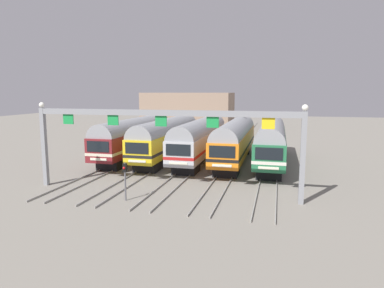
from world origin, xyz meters
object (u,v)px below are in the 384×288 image
Objects in this scene: commuter_train_maroon at (136,135)px; catenary_gantry at (161,126)px; yard_signal_mast at (125,174)px; commuter_train_orange at (235,138)px; commuter_train_yellow at (167,136)px; commuter_train_stainless at (200,137)px; commuter_train_green at (271,140)px.

catenary_gantry is at bearing -59.65° from commuter_train_maroon.
commuter_train_orange is at bearing 69.46° from yard_signal_mast.
commuter_train_yellow reaches higher than yard_signal_mast.
commuter_train_yellow is at bearing -179.94° from commuter_train_stainless.
commuter_train_orange reaches higher than commuter_train_green.
commuter_train_green is 6.48× the size of yard_signal_mast.
commuter_train_yellow is 1.00× the size of commuter_train_orange.
commuter_train_orange is 1.00× the size of commuter_train_green.
yard_signal_mast is (-5.93, -15.81, -0.74)m from commuter_train_orange.
commuter_train_stainless is 1.00× the size of commuter_train_green.
commuter_train_maroon and commuter_train_yellow have the same top height.
catenary_gantry is at bearing -106.31° from commuter_train_orange.
commuter_train_orange is (7.90, 0.00, 0.00)m from commuter_train_yellow.
commuter_train_maroon is at bearing -179.98° from commuter_train_orange.
catenary_gantry reaches higher than commuter_train_green.
commuter_train_orange is 16.90m from yard_signal_mast.
commuter_train_maroon is 0.86× the size of catenary_gantry.
yard_signal_mast is at bearing -69.46° from commuter_train_maroon.
commuter_train_stainless is at bearing 0.03° from commuter_train_maroon.
commuter_train_maroon is 7.90m from commuter_train_stainless.
commuter_train_yellow is 15.95m from yard_signal_mast.
commuter_train_orange is at bearing 179.94° from commuter_train_green.
commuter_train_yellow is at bearing -179.97° from commuter_train_orange.
commuter_train_yellow is 6.48× the size of yard_signal_mast.
commuter_train_yellow is (3.95, 0.00, 0.00)m from commuter_train_maroon.
commuter_train_orange is 6.48× the size of yard_signal_mast.
commuter_train_yellow is 11.85m from commuter_train_green.
commuter_train_maroon is 11.85m from commuter_train_orange.
yard_signal_mast is at bearing -82.88° from commuter_train_yellow.
commuter_train_stainless is at bearing 82.88° from yard_signal_mast.
commuter_train_stainless is (3.95, 0.00, 0.00)m from commuter_train_yellow.
commuter_train_stainless is 15.95m from yard_signal_mast.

